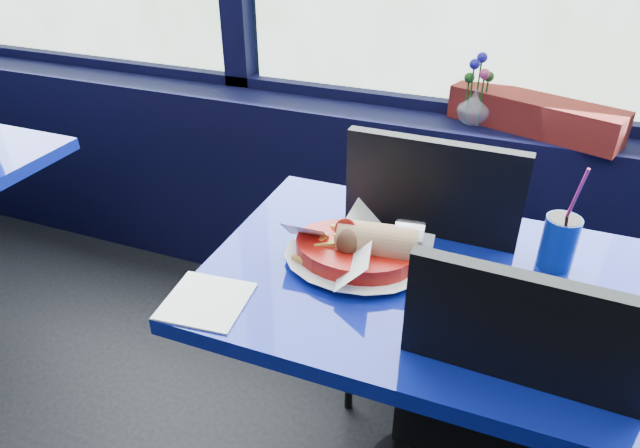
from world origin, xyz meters
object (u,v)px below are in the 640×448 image
at_px(flower_vase, 475,103).
at_px(planter_box, 534,115).
at_px(near_table, 463,349).
at_px(food_basket, 358,250).
at_px(chair_near_back, 430,262).
at_px(ketchup_bottle, 500,202).
at_px(soda_cup, 559,241).

bearing_deg(flower_vase, planter_box, 1.94).
relative_size(near_table, food_basket, 3.39).
relative_size(near_table, chair_near_back, 1.20).
xyz_separation_m(planter_box, food_basket, (-0.32, -0.87, -0.07)).
xyz_separation_m(flower_vase, food_basket, (-0.13, -0.86, -0.08)).
xyz_separation_m(near_table, flower_vase, (-0.14, 0.85, 0.30)).
relative_size(flower_vase, ketchup_bottle, 1.06).
xyz_separation_m(flower_vase, soda_cup, (0.30, -0.70, -0.06)).
xyz_separation_m(near_table, chair_near_back, (-0.15, 0.31, 0.01)).
relative_size(flower_vase, food_basket, 0.67).
distance_m(chair_near_back, planter_box, 0.65).
bearing_deg(soda_cup, food_basket, -159.18).
distance_m(food_basket, ketchup_bottle, 0.37).
height_order(flower_vase, soda_cup, flower_vase).
height_order(near_table, flower_vase, flower_vase).
bearing_deg(food_basket, flower_vase, 99.40).
bearing_deg(flower_vase, ketchup_bottle, -76.02).
height_order(planter_box, flower_vase, flower_vase).
relative_size(near_table, soda_cup, 4.52).
xyz_separation_m(ketchup_bottle, soda_cup, (0.14, -0.08, -0.03)).
height_order(chair_near_back, planter_box, chair_near_back).
distance_m(chair_near_back, soda_cup, 0.42).
distance_m(planter_box, ketchup_bottle, 0.63).
xyz_separation_m(food_basket, soda_cup, (0.42, 0.16, 0.03)).
bearing_deg(flower_vase, food_basket, -98.28).
height_order(planter_box, food_basket, planter_box).
relative_size(chair_near_back, ketchup_bottle, 4.49).
xyz_separation_m(planter_box, flower_vase, (-0.19, -0.01, 0.02)).
bearing_deg(soda_cup, ketchup_bottle, 151.42).
bearing_deg(flower_vase, soda_cup, -66.93).
height_order(chair_near_back, soda_cup, soda_cup).
bearing_deg(soda_cup, flower_vase, 113.07).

